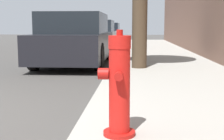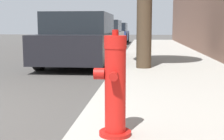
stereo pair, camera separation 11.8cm
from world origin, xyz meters
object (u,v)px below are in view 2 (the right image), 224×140
object	(u,v)px
parked_car_mid	(103,35)
fire_hydrant	(115,87)
parked_car_near	(82,40)
parked_car_far	(115,33)

from	to	relation	value
parked_car_mid	fire_hydrant	bearing A→B (deg)	-82.18
parked_car_near	parked_car_mid	xyz separation A→B (m)	(-0.14, 6.03, -0.04)
parked_car_near	parked_car_mid	distance (m)	6.03
parked_car_far	fire_hydrant	bearing A→B (deg)	-84.76
parked_car_near	parked_car_far	xyz separation A→B (m)	(-0.08, 11.57, -0.06)
parked_car_near	parked_car_mid	world-z (taller)	parked_car_near
parked_car_mid	parked_car_near	bearing A→B (deg)	-88.69
parked_car_mid	parked_car_far	bearing A→B (deg)	89.37
parked_car_near	fire_hydrant	bearing A→B (deg)	-76.23
parked_car_near	parked_car_mid	bearing A→B (deg)	91.31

